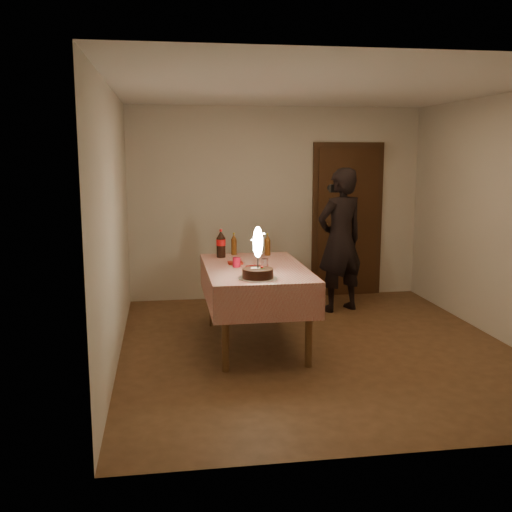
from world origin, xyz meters
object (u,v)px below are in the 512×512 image
birthday_cake (258,267)px  amber_bottle_left (234,245)px  dining_table (255,277)px  red_cup (237,262)px  amber_bottle_right (268,245)px  cola_bottle (221,244)px  photographer (340,240)px  red_plate (256,267)px  clear_cup (265,263)px

birthday_cake → amber_bottle_left: (-0.07, 1.34, 0.01)m
dining_table → amber_bottle_left: (-0.13, 0.76, 0.23)m
dining_table → birthday_cake: 0.62m
birthday_cake → red_cup: (-0.13, 0.59, -0.06)m
red_cup → amber_bottle_right: (0.44, 0.65, 0.07)m
cola_bottle → amber_bottle_left: (0.16, 0.15, -0.03)m
birthday_cake → amber_bottle_right: size_ratio=1.91×
amber_bottle_right → photographer: photographer is taller
red_cup → amber_bottle_right: 0.79m
red_plate → red_cup: (-0.19, 0.05, 0.05)m
amber_bottle_left → clear_cup: bearing=-75.0°
red_plate → photographer: size_ratio=0.12×
clear_cup → amber_bottle_right: size_ratio=0.35×
dining_table → photographer: bearing=43.5°
birthday_cake → amber_bottle_left: 1.34m
amber_bottle_left → red_cup: bearing=-94.8°
dining_table → red_plate: size_ratio=7.82×
dining_table → red_cup: size_ratio=17.20×
dining_table → amber_bottle_right: (0.24, 0.66, 0.23)m
birthday_cake → photographer: bearing=53.2°
cola_bottle → amber_bottle_right: cola_bottle is taller
amber_bottle_right → birthday_cake: bearing=-104.0°
amber_bottle_right → photographer: bearing=27.9°
red_plate → cola_bottle: (-0.29, 0.65, 0.15)m
clear_cup → cola_bottle: 0.77m
red_cup → clear_cup: 0.29m
birthday_cake → clear_cup: birthday_cake is taller
birthday_cake → red_plate: size_ratio=2.22×
amber_bottle_left → birthday_cake: bearing=-87.2°
cola_bottle → clear_cup: bearing=-60.1°
red_plate → red_cup: bearing=164.4°
amber_bottle_right → dining_table: bearing=-110.3°
red_cup → clear_cup: size_ratio=1.11×
dining_table → amber_bottle_right: bearing=69.7°
clear_cup → amber_bottle_left: bearing=105.0°
red_plate → cola_bottle: cola_bottle is taller
amber_bottle_left → cola_bottle: bearing=-137.3°
cola_bottle → amber_bottle_right: (0.54, 0.05, -0.03)m
red_cup → cola_bottle: bearing=99.5°
dining_table → clear_cup: size_ratio=19.11×
photographer → red_cup: bearing=-140.7°
red_plate → clear_cup: bearing=-6.3°
dining_table → red_plate: 0.12m
cola_bottle → photographer: 1.67m
cola_bottle → red_plate: bearing=-65.8°
dining_table → amber_bottle_right: amber_bottle_right is taller
dining_table → amber_bottle_right: 0.74m
amber_bottle_right → photographer: 1.16m
dining_table → red_plate: red_plate is taller
red_plate → cola_bottle: 0.73m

